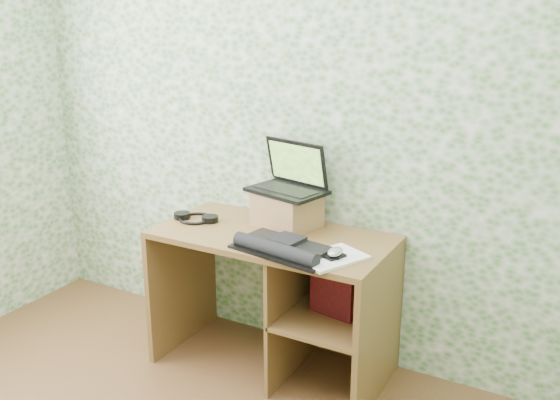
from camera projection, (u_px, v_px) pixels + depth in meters
The scene contains 10 objects.
wall_back at pixel (301, 116), 3.23m from camera, with size 3.50×3.50×0.00m, color silver.
desk at pixel (288, 284), 3.20m from camera, with size 1.20×0.60×0.75m.
riser at pixel (287, 209), 3.22m from camera, with size 0.30×0.25×0.18m, color #9D7346.
laptop at pixel (291, 179), 3.21m from camera, with size 0.43×0.35×0.26m.
keyboard at pixel (282, 247), 2.90m from camera, with size 0.51×0.32×0.07m.
headphones at pixel (196, 218), 3.34m from camera, with size 0.25×0.21×0.03m.
notepad at pixel (331, 258), 2.82m from camera, with size 0.21×0.30×0.01m, color white.
mouse at pixel (335, 254), 2.80m from camera, with size 0.06×0.10×0.03m, color #B6B6B9.
pen at pixel (340, 254), 2.83m from camera, with size 0.01×0.01×0.14m, color black.
red_box at pixel (334, 288), 3.04m from camera, with size 0.24×0.08×0.28m, color maroon.
Camera 1 is at (1.46, -1.12, 1.84)m, focal length 40.00 mm.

